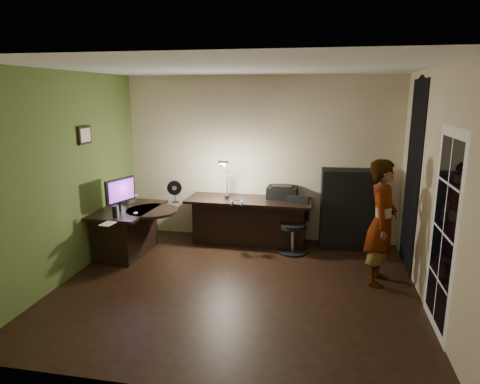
% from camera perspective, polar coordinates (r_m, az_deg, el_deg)
% --- Properties ---
extents(floor, '(4.50, 4.00, 0.01)m').
position_cam_1_polar(floor, '(5.59, -0.55, -12.59)').
color(floor, black).
rests_on(floor, ground).
extents(ceiling, '(4.50, 4.00, 0.01)m').
position_cam_1_polar(ceiling, '(5.05, -0.62, 16.37)').
color(ceiling, silver).
rests_on(ceiling, floor).
extents(wall_back, '(4.50, 0.01, 2.70)m').
position_cam_1_polar(wall_back, '(7.09, 2.66, 4.42)').
color(wall_back, '#C4B590').
rests_on(wall_back, floor).
extents(wall_front, '(4.50, 0.01, 2.70)m').
position_cam_1_polar(wall_front, '(3.28, -7.64, -6.00)').
color(wall_front, '#C4B590').
rests_on(wall_front, floor).
extents(wall_left, '(0.01, 4.00, 2.70)m').
position_cam_1_polar(wall_left, '(6.01, -22.16, 1.89)').
color(wall_left, '#C4B590').
rests_on(wall_left, floor).
extents(wall_right, '(0.01, 4.00, 2.70)m').
position_cam_1_polar(wall_right, '(5.20, 24.56, 0.06)').
color(wall_right, '#C4B590').
rests_on(wall_right, floor).
extents(green_wall_overlay, '(0.00, 4.00, 2.70)m').
position_cam_1_polar(green_wall_overlay, '(6.00, -22.04, 1.89)').
color(green_wall_overlay, '#51672C').
rests_on(green_wall_overlay, floor).
extents(arched_doorway, '(0.01, 0.90, 2.60)m').
position_cam_1_polar(arched_doorway, '(6.31, 22.04, 1.93)').
color(arched_doorway, black).
rests_on(arched_doorway, floor).
extents(french_door, '(0.02, 0.92, 2.10)m').
position_cam_1_polar(french_door, '(4.75, 25.49, -4.92)').
color(french_door, white).
rests_on(french_door, floor).
extents(framed_picture, '(0.04, 0.30, 0.25)m').
position_cam_1_polar(framed_picture, '(6.30, -20.07, 7.14)').
color(framed_picture, black).
rests_on(framed_picture, wall_left).
extents(desk_left, '(0.83, 1.28, 0.72)m').
position_cam_1_polar(desk_left, '(6.76, -14.53, -5.08)').
color(desk_left, black).
rests_on(desk_left, floor).
extents(desk_right, '(2.01, 0.73, 0.75)m').
position_cam_1_polar(desk_right, '(6.97, 1.18, -3.96)').
color(desk_right, black).
rests_on(desk_right, floor).
extents(cabinet, '(0.86, 0.47, 1.26)m').
position_cam_1_polar(cabinet, '(6.96, 14.16, -2.21)').
color(cabinet, black).
rests_on(cabinet, floor).
extents(laptop_stand, '(0.25, 0.22, 0.10)m').
position_cam_1_polar(laptop_stand, '(7.16, -14.98, -0.82)').
color(laptop_stand, silver).
rests_on(laptop_stand, desk_left).
extents(laptop, '(0.41, 0.40, 0.22)m').
position_cam_1_polar(laptop, '(7.12, -14.95, 0.40)').
color(laptop, silver).
rests_on(laptop, laptop_stand).
extents(monitor, '(0.28, 0.56, 0.37)m').
position_cam_1_polar(monitor, '(6.50, -15.75, -1.01)').
color(monitor, black).
rests_on(monitor, desk_left).
extents(mouse, '(0.07, 0.09, 0.03)m').
position_cam_1_polar(mouse, '(6.37, -13.77, -2.76)').
color(mouse, silver).
rests_on(mouse, desk_left).
extents(phone, '(0.08, 0.14, 0.01)m').
position_cam_1_polar(phone, '(6.41, -12.47, -2.70)').
color(phone, black).
rests_on(phone, desk_left).
extents(pen, '(0.06, 0.15, 0.01)m').
position_cam_1_polar(pen, '(6.57, -9.28, -2.16)').
color(pen, black).
rests_on(pen, desk_left).
extents(speaker, '(0.08, 0.08, 0.18)m').
position_cam_1_polar(speaker, '(6.22, -16.35, -2.59)').
color(speaker, black).
rests_on(speaker, desk_left).
extents(notepad, '(0.17, 0.23, 0.01)m').
position_cam_1_polar(notepad, '(6.00, -17.22, -4.07)').
color(notepad, silver).
rests_on(notepad, desk_left).
extents(desk_fan, '(0.25, 0.17, 0.35)m').
position_cam_1_polar(desk_fan, '(6.70, -8.68, 0.07)').
color(desk_fan, black).
rests_on(desk_fan, desk_right).
extents(headphones, '(0.21, 0.15, 0.09)m').
position_cam_1_polar(headphones, '(6.48, -0.42, -1.39)').
color(headphones, teal).
rests_on(headphones, desk_right).
extents(printer, '(0.49, 0.39, 0.21)m').
position_cam_1_polar(printer, '(6.95, 5.64, 0.03)').
color(printer, black).
rests_on(printer, desk_right).
extents(desk_lamp, '(0.24, 0.35, 0.70)m').
position_cam_1_polar(desk_lamp, '(6.79, -1.76, 1.91)').
color(desk_lamp, black).
rests_on(desk_lamp, desk_right).
extents(office_chair, '(0.60, 0.60, 0.86)m').
position_cam_1_polar(office_chair, '(6.62, 7.10, -4.47)').
color(office_chair, black).
rests_on(office_chair, floor).
extents(person, '(0.52, 0.66, 1.62)m').
position_cam_1_polar(person, '(5.72, 18.41, -3.91)').
color(person, '#D8A88C').
rests_on(person, floor).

